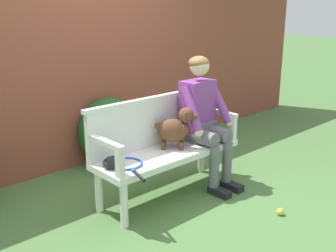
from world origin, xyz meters
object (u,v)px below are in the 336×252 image
tennis_ball (280,212)px  dog_on_bench (176,128)px  baseball_glove (113,162)px  tennis_racket (128,165)px  person_seated (203,116)px  garden_bench (168,157)px

tennis_ball → dog_on_bench: bearing=110.3°
baseball_glove → tennis_racket: bearing=-56.5°
person_seated → tennis_racket: (-1.00, -0.03, -0.26)m
garden_bench → dog_on_bench: dog_on_bench is taller
person_seated → tennis_ball: person_seated is taller
garden_bench → person_seated: bearing=-1.7°
tennis_racket → dog_on_bench: bearing=4.2°
garden_bench → tennis_ball: (0.48, -0.99, -0.38)m
dog_on_bench → tennis_ball: (0.37, -0.99, -0.65)m
garden_bench → tennis_racket: (-0.52, -0.04, 0.08)m
person_seated → tennis_racket: size_ratio=2.31×
dog_on_bench → baseball_glove: 0.75m
dog_on_bench → tennis_racket: size_ratio=0.71×
garden_bench → baseball_glove: baseball_glove is taller
garden_bench → tennis_racket: 0.53m
baseball_glove → tennis_ball: (1.10, -1.02, -0.49)m
garden_bench → dog_on_bench: 0.29m
tennis_racket → baseball_glove: baseball_glove is taller
tennis_racket → garden_bench: bearing=4.6°
dog_on_bench → tennis_racket: dog_on_bench is taller
garden_bench → tennis_ball: bearing=-64.2°
garden_bench → tennis_ball: garden_bench is taller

